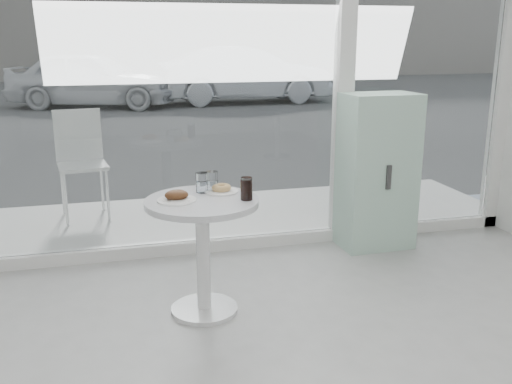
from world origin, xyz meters
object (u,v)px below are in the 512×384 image
object	(u,v)px
car_white	(92,79)
water_tumbler_a	(202,184)
cola_glass	(247,189)
mint_cabinet	(377,172)
car_silver	(245,75)
main_table	(203,232)
patio_chair	(81,157)
plate_fritter	(177,197)
plate_donut	(221,189)
water_tumbler_b	(212,183)

from	to	relation	value
car_white	water_tumbler_a	bearing A→B (deg)	-158.04
cola_glass	mint_cabinet	bearing A→B (deg)	34.93
car_silver	mint_cabinet	bearing A→B (deg)	170.66
main_table	patio_chair	bearing A→B (deg)	109.93
plate_fritter	patio_chair	bearing A→B (deg)	106.43
patio_chair	water_tumbler_a	world-z (taller)	patio_chair
patio_chair	plate_donut	size ratio (longest dim) A/B	4.77
plate_fritter	plate_donut	xyz separation A→B (m)	(0.30, 0.13, -0.01)
car_silver	cola_glass	bearing A→B (deg)	165.04
main_table	plate_donut	world-z (taller)	plate_donut
plate_donut	plate_fritter	bearing A→B (deg)	-157.00
main_table	water_tumbler_b	size ratio (longest dim) A/B	5.80
car_white	plate_fritter	xyz separation A→B (m)	(0.71, -12.05, 0.08)
patio_chair	main_table	bearing A→B (deg)	-78.00
main_table	water_tumbler_a	size ratio (longest dim) A/B	5.90
cola_glass	car_white	bearing A→B (deg)	95.31
car_white	plate_donut	world-z (taller)	car_white
car_white	plate_donut	bearing A→B (deg)	-157.48
main_table	plate_fritter	bearing A→B (deg)	179.13
mint_cabinet	water_tumbler_b	bearing A→B (deg)	-157.60
plate_fritter	mint_cabinet	bearing A→B (deg)	25.98
patio_chair	car_silver	xyz separation A→B (m)	(3.98, 9.85, 0.13)
main_table	car_silver	distance (m)	12.50
plate_fritter	cola_glass	size ratio (longest dim) A/B	1.69
main_table	cola_glass	size ratio (longest dim) A/B	5.34
main_table	cola_glass	xyz separation A→B (m)	(0.27, -0.08, 0.29)
patio_chair	water_tumbler_a	distance (m)	2.25
mint_cabinet	water_tumbler_a	size ratio (longest dim) A/B	10.06
car_silver	water_tumbler_b	distance (m)	12.30
plate_fritter	water_tumbler_a	bearing A→B (deg)	42.57
car_silver	main_table	bearing A→B (deg)	163.75
patio_chair	water_tumbler_a	bearing A→B (deg)	-75.76
plate_fritter	cola_glass	distance (m)	0.43
mint_cabinet	patio_chair	distance (m)	2.81
car_white	mint_cabinet	bearing A→B (deg)	-149.74
car_silver	water_tumbler_a	size ratio (longest dim) A/B	35.50
mint_cabinet	car_white	world-z (taller)	car_white
patio_chair	cola_glass	bearing A→B (deg)	-72.93
plate_donut	water_tumbler_a	bearing A→B (deg)	162.09
mint_cabinet	plate_fritter	xyz separation A→B (m)	(-1.79, -0.87, 0.14)
plate_donut	water_tumbler_b	size ratio (longest dim) A/B	1.63
mint_cabinet	patio_chair	bearing A→B (deg)	148.87
main_table	mint_cabinet	distance (m)	1.86
patio_chair	car_white	size ratio (longest dim) A/B	0.24
car_white	water_tumbler_a	distance (m)	11.92
mint_cabinet	plate_fritter	bearing A→B (deg)	-155.98
main_table	water_tumbler_a	xyz separation A→B (m)	(0.03, 0.17, 0.28)
car_white	water_tumbler_b	bearing A→B (deg)	-157.71
plate_donut	water_tumbler_a	size ratio (longest dim) A/B	1.66
car_silver	plate_fritter	bearing A→B (deg)	163.08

